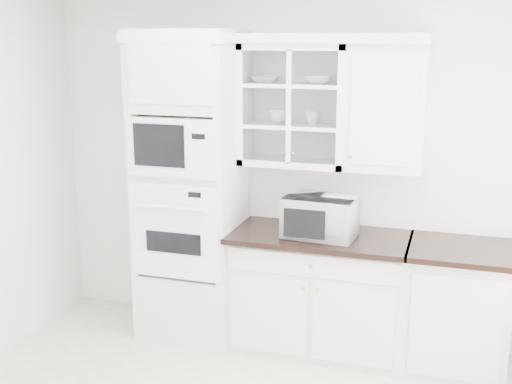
% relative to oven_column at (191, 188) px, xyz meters
% --- Properties ---
extents(room_shell, '(4.00, 3.50, 2.70)m').
position_rel_oven_column_xyz_m(room_shell, '(0.75, -0.99, 0.58)').
color(room_shell, white).
rests_on(room_shell, ground).
extents(oven_column, '(0.76, 0.68, 2.40)m').
position_rel_oven_column_xyz_m(oven_column, '(0.00, 0.00, 0.00)').
color(oven_column, silver).
rests_on(oven_column, ground).
extents(base_cabinet_run, '(1.32, 0.67, 0.92)m').
position_rel_oven_column_xyz_m(base_cabinet_run, '(1.03, 0.03, -0.74)').
color(base_cabinet_run, silver).
rests_on(base_cabinet_run, ground).
extents(extra_base_cabinet, '(0.72, 0.67, 0.92)m').
position_rel_oven_column_xyz_m(extra_base_cabinet, '(2.03, 0.03, -0.74)').
color(extra_base_cabinet, silver).
rests_on(extra_base_cabinet, ground).
extents(upper_cabinet_glass, '(0.80, 0.33, 0.90)m').
position_rel_oven_column_xyz_m(upper_cabinet_glass, '(0.78, 0.17, 0.65)').
color(upper_cabinet_glass, silver).
rests_on(upper_cabinet_glass, room_shell).
extents(upper_cabinet_solid, '(0.55, 0.33, 0.90)m').
position_rel_oven_column_xyz_m(upper_cabinet_solid, '(1.46, 0.17, 0.65)').
color(upper_cabinet_solid, silver).
rests_on(upper_cabinet_solid, room_shell).
extents(crown_molding, '(2.14, 0.38, 0.07)m').
position_rel_oven_column_xyz_m(crown_molding, '(0.68, 0.14, 1.14)').
color(crown_molding, white).
rests_on(crown_molding, room_shell).
extents(countertop_microwave, '(0.54, 0.46, 0.30)m').
position_rel_oven_column_xyz_m(countertop_microwave, '(1.04, -0.02, -0.13)').
color(countertop_microwave, white).
rests_on(countertop_microwave, base_cabinet_run).
extents(bowl_a, '(0.23, 0.23, 0.05)m').
position_rel_oven_column_xyz_m(bowl_a, '(0.55, 0.18, 0.84)').
color(bowl_a, white).
rests_on(bowl_a, upper_cabinet_glass).
extents(bowl_b, '(0.22, 0.22, 0.06)m').
position_rel_oven_column_xyz_m(bowl_b, '(0.95, 0.17, 0.84)').
color(bowl_b, white).
rests_on(bowl_b, upper_cabinet_glass).
extents(cup_a, '(0.14, 0.14, 0.11)m').
position_rel_oven_column_xyz_m(cup_a, '(0.65, 0.19, 0.56)').
color(cup_a, white).
rests_on(cup_a, upper_cabinet_glass).
extents(cup_b, '(0.11, 0.11, 0.10)m').
position_rel_oven_column_xyz_m(cup_b, '(0.92, 0.18, 0.56)').
color(cup_b, white).
rests_on(cup_b, upper_cabinet_glass).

